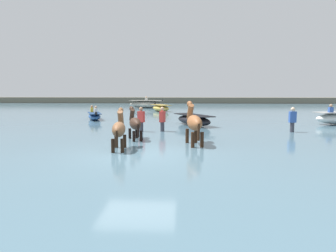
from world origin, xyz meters
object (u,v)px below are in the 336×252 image
at_px(boat_distant_east, 94,116).
at_px(boat_mid_outer, 194,120).
at_px(horse_flank_bay, 119,130).
at_px(person_onlooker_left, 141,122).
at_px(horse_lead_dark_bay, 135,124).
at_px(boat_near_starboard, 161,108).
at_px(person_wading_close, 292,123).
at_px(horse_trailing_chestnut, 194,124).
at_px(person_onlooker_right, 162,122).
at_px(boat_near_port, 147,104).

bearing_deg(boat_distant_east, boat_mid_outer, -24.10).
distance_m(horse_flank_bay, person_onlooker_left, 4.67).
bearing_deg(horse_lead_dark_bay, boat_near_starboard, 90.60).
distance_m(boat_mid_outer, person_wading_close, 5.45).
distance_m(boat_near_starboard, boat_distant_east, 9.12).
relative_size(horse_trailing_chestnut, person_onlooker_right, 1.25).
distance_m(horse_flank_bay, boat_mid_outer, 8.05).
relative_size(boat_near_starboard, person_onlooker_left, 1.87).
relative_size(horse_trailing_chestnut, boat_near_starboard, 0.67).
bearing_deg(horse_flank_bay, boat_distant_east, 110.53).
bearing_deg(horse_lead_dark_bay, boat_near_port, 95.64).
xyz_separation_m(person_onlooker_left, person_onlooker_right, (1.05, 0.12, 0.00)).
relative_size(horse_lead_dark_bay, boat_mid_outer, 0.54).
height_order(boat_near_port, person_wading_close, boat_near_port).
xyz_separation_m(boat_mid_outer, person_onlooker_left, (-2.68, -2.87, 0.15)).
xyz_separation_m(horse_trailing_chestnut, boat_near_port, (-4.58, 22.96, -0.38)).
bearing_deg(person_onlooker_right, person_wading_close, 0.83).
bearing_deg(boat_near_starboard, horse_trailing_chestnut, -81.64).
bearing_deg(boat_near_port, person_wading_close, -63.63).
bearing_deg(boat_distant_east, boat_near_starboard, 64.12).
height_order(horse_flank_bay, boat_near_starboard, horse_flank_bay).
bearing_deg(horse_trailing_chestnut, boat_distant_east, 124.88).
distance_m(horse_lead_dark_bay, person_wading_close, 7.83).
bearing_deg(boat_mid_outer, person_wading_close, -29.19).
relative_size(horse_flank_bay, boat_near_starboard, 0.61).
xyz_separation_m(horse_flank_bay, person_wading_close, (7.56, 4.88, -0.22)).
bearing_deg(horse_lead_dark_bay, person_onlooker_left, 91.82).
xyz_separation_m(horse_flank_bay, boat_mid_outer, (2.81, 7.53, -0.37)).
distance_m(horse_flank_bay, boat_distant_east, 11.28).
bearing_deg(person_onlooker_right, horse_lead_dark_bay, -110.43).
relative_size(boat_distant_east, person_wading_close, 1.65).
bearing_deg(person_onlooker_left, boat_near_port, 96.13).
bearing_deg(boat_near_starboard, boat_distant_east, -115.88).
height_order(boat_distant_east, person_wading_close, person_wading_close).
bearing_deg(person_onlooker_right, boat_near_starboard, 94.67).
bearing_deg(boat_near_port, boat_near_starboard, -69.49).
bearing_deg(person_onlooker_left, person_wading_close, 1.67).
height_order(horse_lead_dark_bay, person_onlooker_right, horse_lead_dark_bay).
relative_size(boat_near_port, person_onlooker_right, 2.58).
relative_size(boat_mid_outer, person_onlooker_left, 2.01).
bearing_deg(person_wading_close, horse_lead_dark_bay, -159.93).
distance_m(boat_mid_outer, boat_near_starboard, 11.57).
xyz_separation_m(boat_distant_east, boat_near_port, (1.99, 13.53, 0.16)).
xyz_separation_m(horse_trailing_chestnut, person_wading_close, (4.94, 3.76, -0.34)).
height_order(boat_mid_outer, person_wading_close, person_wading_close).
xyz_separation_m(horse_lead_dark_bay, horse_flank_bay, (-0.20, -2.19, 0.04)).
relative_size(boat_near_starboard, person_onlooker_right, 1.87).
bearing_deg(person_wading_close, boat_near_starboard, 118.47).
bearing_deg(person_onlooker_left, horse_trailing_chestnut, -54.78).
xyz_separation_m(horse_trailing_chestnut, horse_flank_bay, (-2.62, -1.12, -0.12)).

